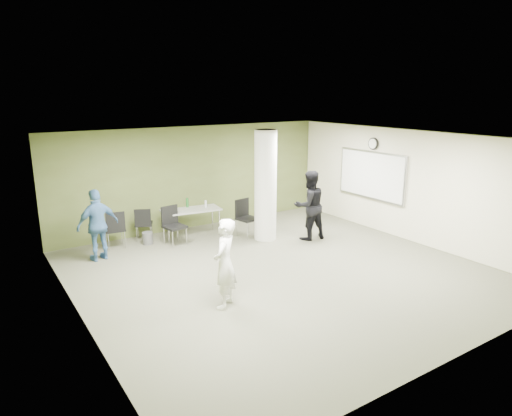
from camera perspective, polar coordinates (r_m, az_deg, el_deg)
floor at (r=9.77m, az=2.95°, el=-7.91°), size 8.00×8.00×0.00m
ceiling at (r=9.09m, az=3.18°, el=8.65°), size 8.00×8.00×0.00m
wall_back at (r=12.70m, az=-7.67°, el=3.81°), size 8.00×2.80×0.02m
wall_left at (r=7.76m, az=-21.59°, el=-3.95°), size 0.02×8.00×2.80m
wall_right_cream at (r=12.08m, az=18.58°, el=2.64°), size 0.02×8.00×2.80m
column at (r=11.48m, az=1.20°, el=2.82°), size 0.56×0.56×2.80m
whiteboard at (r=12.77m, az=14.20°, el=4.01°), size 0.05×2.30×1.30m
wall_clock at (r=12.65m, az=14.44°, el=7.80°), size 0.06×0.32×0.32m
folding_table at (r=12.02m, az=-8.11°, el=-0.37°), size 1.59×0.85×0.97m
wastebasket at (r=11.70m, az=-13.40°, el=-3.69°), size 0.26×0.26×0.30m
chair_back_left at (r=11.48m, az=-17.21°, el=-2.25°), size 0.51×0.51×0.93m
chair_back_right at (r=11.91m, az=-13.90°, el=-1.68°), size 0.56×0.56×0.85m
chair_table_left at (r=11.44m, az=-10.38°, el=-1.78°), size 0.55×0.55×0.96m
chair_table_right at (r=11.95m, az=-1.34°, el=-0.83°), size 0.56×0.56×0.97m
woman_white at (r=7.99m, az=-3.94°, el=-6.94°), size 0.69×0.68×1.61m
man_black at (r=11.66m, az=6.68°, el=0.33°), size 0.93×0.76×1.78m
man_blue at (r=10.75m, az=-19.16°, el=-2.02°), size 1.01×0.55×1.63m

